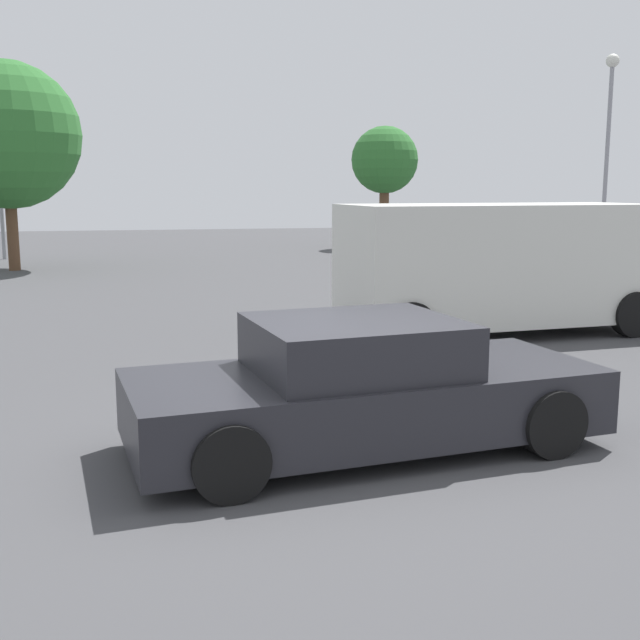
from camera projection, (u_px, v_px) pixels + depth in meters
name	position (u px, v px, depth m)	size (l,w,h in m)	color
ground_plane	(341.00, 456.00, 7.17)	(80.00, 80.00, 0.00)	#424244
sedan_foreground	(363.00, 389.00, 7.33)	(4.61, 2.34, 1.24)	#232328
van_white	(497.00, 264.00, 13.09)	(5.34, 2.58, 2.18)	silver
light_post_near	(609.00, 123.00, 26.12)	(0.44, 0.44, 6.82)	gray
tree_back_left	(385.00, 161.00, 31.33)	(2.69, 2.69, 4.89)	brown
tree_back_center	(6.00, 135.00, 22.62)	(4.28, 4.28, 6.09)	brown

